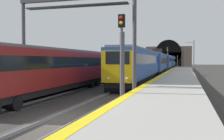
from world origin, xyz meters
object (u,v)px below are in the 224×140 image
(train_main_approaching, at_px, (162,62))
(overhead_signal_gantry, at_px, (75,21))
(railway_signal_far, at_px, (177,60))
(catenary_mast_near, at_px, (194,56))
(train_adjacent_platform, at_px, (93,66))
(railway_signal_near, at_px, (122,54))
(railway_signal_mid, at_px, (168,58))

(train_main_approaching, bearing_deg, overhead_signal_gantry, -4.17)
(railway_signal_far, xyz_separation_m, catenary_mast_near, (-45.58, -5.05, 0.93))
(train_adjacent_platform, relative_size, catenary_mast_near, 4.99)
(train_adjacent_platform, height_order, railway_signal_near, railway_signal_near)
(train_adjacent_platform, height_order, railway_signal_mid, railway_signal_mid)
(train_main_approaching, bearing_deg, railway_signal_far, 176.84)
(catenary_mast_near, bearing_deg, train_main_approaching, 96.66)
(railway_signal_near, bearing_deg, railway_signal_mid, -180.00)
(overhead_signal_gantry, height_order, catenary_mast_near, overhead_signal_gantry)
(train_adjacent_platform, xyz_separation_m, railway_signal_far, (78.81, -6.74, 0.69))
(train_main_approaching, relative_size, railway_signal_mid, 14.93)
(overhead_signal_gantry, bearing_deg, railway_signal_near, -126.57)
(train_main_approaching, height_order, overhead_signal_gantry, overhead_signal_gantry)
(overhead_signal_gantry, xyz_separation_m, catenary_mast_near, (43.55, -9.34, -1.96))
(train_main_approaching, bearing_deg, train_adjacent_platform, -9.48)
(overhead_signal_gantry, distance_m, catenary_mast_near, 44.58)
(railway_signal_far, xyz_separation_m, overhead_signal_gantry, (-89.13, 4.29, 2.89))
(railway_signal_near, relative_size, railway_signal_mid, 1.01)
(train_adjacent_platform, bearing_deg, overhead_signal_gantry, -167.03)
(railway_signal_near, bearing_deg, train_main_approaching, -177.70)
(railway_signal_near, distance_m, overhead_signal_gantry, 5.92)
(railway_signal_near, height_order, railway_signal_mid, railway_signal_near)
(railway_signal_far, height_order, catenary_mast_near, catenary_mast_near)
(catenary_mast_near, bearing_deg, railway_signal_near, 173.83)
(railway_signal_mid, relative_size, catenary_mast_near, 0.74)
(train_adjacent_platform, xyz_separation_m, catenary_mast_near, (33.22, -11.79, 1.61))
(train_adjacent_platform, distance_m, catenary_mast_near, 35.29)
(railway_signal_near, distance_m, catenary_mast_near, 47.01)
(overhead_signal_gantry, relative_size, catenary_mast_near, 1.23)
(railway_signal_mid, relative_size, overhead_signal_gantry, 0.60)
(train_main_approaching, xyz_separation_m, train_adjacent_platform, (-32.42, 4.90, -0.18))
(train_main_approaching, relative_size, catenary_mast_near, 11.00)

